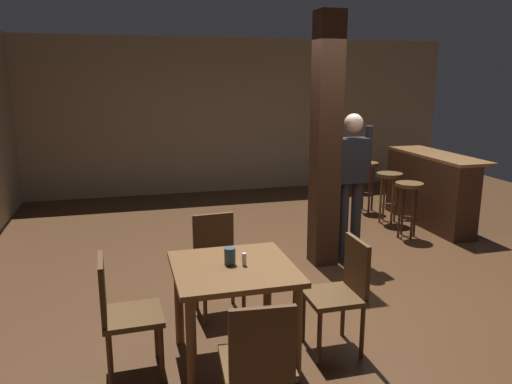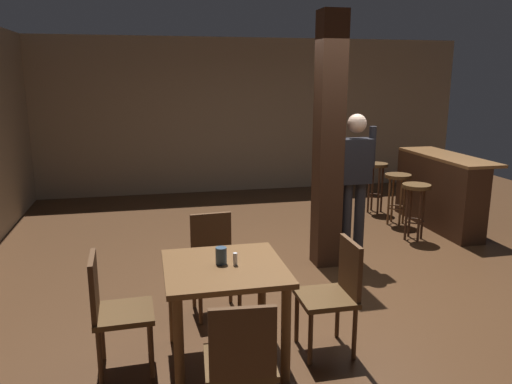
{
  "view_description": "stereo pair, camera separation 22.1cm",
  "coord_description": "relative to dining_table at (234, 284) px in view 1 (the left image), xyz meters",
  "views": [
    {
      "loc": [
        -2.22,
        -4.62,
        2.12
      ],
      "look_at": [
        -0.95,
        0.11,
        0.98
      ],
      "focal_mm": 35.0,
      "sensor_mm": 36.0,
      "label": 1
    },
    {
      "loc": [
        -2.01,
        -4.68,
        2.12
      ],
      "look_at": [
        -0.95,
        0.11,
        0.98
      ],
      "focal_mm": 35.0,
      "sensor_mm": 36.0,
      "label": 2
    }
  ],
  "objects": [
    {
      "name": "bar_counter",
      "position": [
        3.52,
        2.8,
        -0.1
      ],
      "size": [
        0.56,
        1.76,
        1.04
      ],
      "color": "brown",
      "rests_on": "ground_plane"
    },
    {
      "name": "chair_west",
      "position": [
        -0.81,
        0.03,
        -0.12
      ],
      "size": [
        0.43,
        0.43,
        0.89
      ],
      "color": "#4C3319",
      "rests_on": "ground_plane"
    },
    {
      "name": "chair_north",
      "position": [
        0.03,
        0.85,
        -0.12
      ],
      "size": [
        0.45,
        0.45,
        0.89
      ],
      "color": "#4C3319",
      "rests_on": "ground_plane"
    },
    {
      "name": "pillar",
      "position": [
        1.44,
        1.76,
        0.77
      ],
      "size": [
        0.28,
        0.28,
        2.8
      ],
      "primitive_type": "cube",
      "color": "#382114",
      "rests_on": "ground_plane"
    },
    {
      "name": "standing_person",
      "position": [
        1.75,
        1.72,
        0.38
      ],
      "size": [
        0.47,
        0.21,
        1.72
      ],
      "color": "black",
      "rests_on": "ground_plane"
    },
    {
      "name": "chair_south",
      "position": [
        -0.04,
        -0.84,
        -0.12
      ],
      "size": [
        0.45,
        0.45,
        0.89
      ],
      "color": "#4C3319",
      "rests_on": "ground_plane"
    },
    {
      "name": "bar_stool_mid",
      "position": [
        3.0,
        3.03,
        -0.06
      ],
      "size": [
        0.37,
        0.37,
        0.74
      ],
      "color": "#4C3319",
      "rests_on": "ground_plane"
    },
    {
      "name": "ground_plane",
      "position": [
        1.49,
        1.27,
        -0.63
      ],
      "size": [
        10.8,
        10.8,
        0.0
      ],
      "primitive_type": "plane",
      "color": "#422816"
    },
    {
      "name": "napkin_cup",
      "position": [
        -0.02,
        0.04,
        0.2
      ],
      "size": [
        0.08,
        0.08,
        0.13
      ],
      "primitive_type": "cylinder",
      "color": "#33475B",
      "rests_on": "dining_table"
    },
    {
      "name": "salt_shaker",
      "position": [
        0.08,
        -0.01,
        0.19
      ],
      "size": [
        0.03,
        0.03,
        0.09
      ],
      "primitive_type": "cylinder",
      "color": "silver",
      "rests_on": "dining_table"
    },
    {
      "name": "wall_back",
      "position": [
        1.49,
        5.77,
        0.77
      ],
      "size": [
        8.0,
        0.1,
        2.8
      ],
      "primitive_type": "cube",
      "color": "gray",
      "rests_on": "ground_plane"
    },
    {
      "name": "bar_stool_near",
      "position": [
        2.9,
        2.33,
        -0.06
      ],
      "size": [
        0.36,
        0.36,
        0.75
      ],
      "color": "#4C3319",
      "rests_on": "ground_plane"
    },
    {
      "name": "chair_east",
      "position": [
        0.86,
        -0.04,
        -0.12
      ],
      "size": [
        0.42,
        0.42,
        0.89
      ],
      "color": "#4C3319",
      "rests_on": "ground_plane"
    },
    {
      "name": "dining_table",
      "position": [
        0.0,
        0.0,
        0.0
      ],
      "size": [
        0.88,
        0.88,
        0.77
      ],
      "color": "brown",
      "rests_on": "ground_plane"
    },
    {
      "name": "bar_stool_far",
      "position": [
        2.99,
        3.71,
        -0.04
      ],
      "size": [
        0.35,
        0.35,
        0.79
      ],
      "color": "#4C3319",
      "rests_on": "ground_plane"
    }
  ]
}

